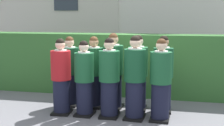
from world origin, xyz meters
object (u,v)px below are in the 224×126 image
student_front_row_3 (135,80)px  student_front_row_4 (161,82)px  student_in_red_blazer (61,78)px  student_rear_row_4 (163,76)px  student_rear_row_3 (138,75)px  student_rear_row_1 (94,74)px  student_front_row_1 (84,80)px  student_front_row_2 (109,80)px  student_rear_row_0 (70,73)px  student_rear_row_2 (113,73)px

student_front_row_3 → student_front_row_4: 0.50m
student_in_red_blazer → student_rear_row_4: student_rear_row_4 is taller
student_rear_row_3 → student_rear_row_1: bearing=-179.8°
student_front_row_3 → student_rear_row_3: student_front_row_3 is taller
student_front_row_3 → student_rear_row_1: student_front_row_3 is taller
student_front_row_1 → student_in_red_blazer: bearing=-179.3°
student_front_row_2 → student_rear_row_4: bearing=30.3°
student_in_red_blazer → student_front_row_4: (2.02, 0.02, 0.01)m
student_front_row_4 → student_rear_row_3: student_rear_row_3 is taller
student_front_row_1 → student_front_row_4: bearing=0.6°
student_rear_row_1 → student_rear_row_3: bearing=0.2°
student_rear_row_0 → student_rear_row_1: 0.56m
student_in_red_blazer → student_rear_row_1: size_ratio=0.99×
student_front_row_3 → student_rear_row_4: 0.78m
student_rear_row_3 → student_rear_row_4: 0.53m
student_front_row_1 → student_rear_row_4: 1.65m
student_front_row_2 → student_in_red_blazer: bearing=-179.4°
student_front_row_3 → student_rear_row_2: student_rear_row_2 is taller
student_front_row_1 → student_rear_row_1: student_rear_row_1 is taller
student_front_row_4 → student_rear_row_1: student_front_row_4 is taller
student_in_red_blazer → student_front_row_4: size_ratio=0.98×
student_front_row_2 → student_front_row_4: 1.01m
student_front_row_1 → student_rear_row_2: (0.47, 0.59, 0.06)m
student_in_red_blazer → student_front_row_3: student_front_row_3 is taller
student_in_red_blazer → student_front_row_4: 2.02m
student_front_row_1 → student_rear_row_2: student_rear_row_2 is taller
student_rear_row_0 → student_rear_row_1: size_ratio=0.99×
student_front_row_3 → student_rear_row_3: bearing=92.3°
student_front_row_3 → student_front_row_4: bearing=1.3°
student_rear_row_1 → student_rear_row_4: (1.50, 0.00, 0.02)m
student_rear_row_2 → student_rear_row_3: bearing=1.2°
student_in_red_blazer → student_front_row_1: 0.50m
student_front_row_2 → student_rear_row_1: bearing=129.1°
student_front_row_3 → student_rear_row_4: bearing=49.5°
student_in_red_blazer → student_rear_row_1: 0.80m
student_rear_row_2 → student_rear_row_3: size_ratio=1.02×
student_rear_row_1 → student_rear_row_2: 0.44m
student_front_row_2 → student_rear_row_0: 1.20m
student_rear_row_4 → student_in_red_blazer: bearing=-163.4°
student_in_red_blazer → student_rear_row_2: (0.97, 0.60, 0.04)m
student_rear_row_4 → student_rear_row_1: bearing=-179.9°
student_rear_row_0 → student_rear_row_3: (1.53, -0.00, 0.03)m
student_front_row_1 → student_rear_row_2: size_ratio=0.93×
student_in_red_blazer → student_rear_row_1: student_rear_row_1 is taller
student_front_row_1 → student_rear_row_3: bearing=30.8°
student_rear_row_1 → student_rear_row_4: bearing=0.1°
student_front_row_1 → student_front_row_3: (1.03, 0.01, 0.06)m
student_rear_row_0 → student_rear_row_4: bearing=-0.0°
student_rear_row_3 → student_rear_row_0: bearing=180.0°
student_rear_row_1 → student_front_row_4: bearing=-21.3°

